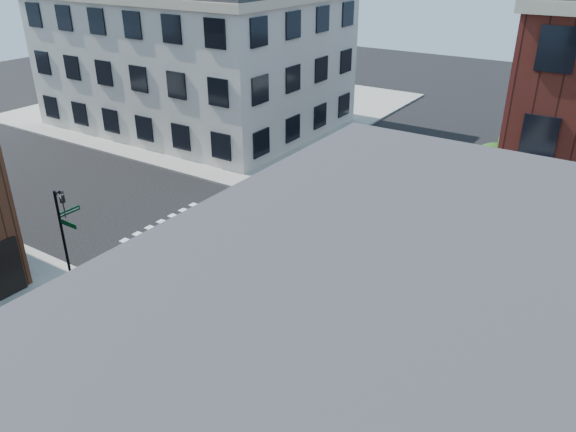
% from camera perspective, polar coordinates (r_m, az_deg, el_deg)
% --- Properties ---
extents(ground, '(120.00, 120.00, 0.00)m').
position_cam_1_polar(ground, '(28.03, -1.40, -4.49)').
color(ground, black).
rests_on(ground, ground).
extents(sidewalk_nw, '(30.00, 30.00, 0.15)m').
position_cam_1_polar(sidewalk_nw, '(55.48, -7.08, 11.03)').
color(sidewalk_nw, gray).
rests_on(sidewalk_nw, ground).
extents(building_nw, '(22.00, 16.00, 11.00)m').
position_cam_1_polar(building_nw, '(49.36, -9.42, 15.49)').
color(building_nw, beige).
rests_on(building_nw, ground).
extents(tree_near, '(2.69, 2.69, 4.49)m').
position_cam_1_polar(tree_near, '(32.39, 20.13, 4.40)').
color(tree_near, black).
rests_on(tree_near, ground).
extents(tree_far, '(2.43, 2.43, 4.07)m').
position_cam_1_polar(tree_far, '(38.06, 22.40, 6.67)').
color(tree_far, black).
rests_on(tree_far, ground).
extents(signal_pole, '(1.29, 1.24, 4.60)m').
position_cam_1_polar(signal_pole, '(26.90, -21.74, -0.97)').
color(signal_pole, black).
rests_on(signal_pole, ground).
extents(box_truck, '(8.19, 2.87, 3.65)m').
position_cam_1_polar(box_truck, '(21.85, 23.53, -10.83)').
color(box_truck, silver).
rests_on(box_truck, ground).
extents(traffic_cone, '(0.41, 0.41, 0.65)m').
position_cam_1_polar(traffic_cone, '(27.82, -18.04, -5.43)').
color(traffic_cone, '#DB6009').
rests_on(traffic_cone, ground).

